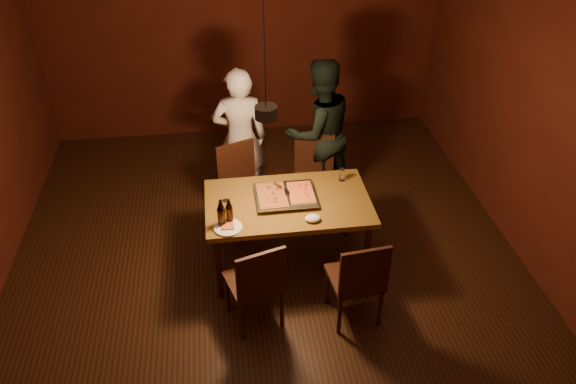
{
  "coord_description": "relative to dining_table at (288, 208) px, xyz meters",
  "views": [
    {
      "loc": [
        -0.36,
        -3.92,
        3.73
      ],
      "look_at": [
        0.2,
        0.18,
        0.85
      ],
      "focal_mm": 35.0,
      "sensor_mm": 36.0,
      "label": 1
    }
  ],
  "objects": [
    {
      "name": "napkin",
      "position": [
        0.17,
        -0.32,
        0.1
      ],
      "size": [
        0.14,
        0.11,
        0.06
      ],
      "primitive_type": "ellipsoid",
      "color": "white",
      "rests_on": "dining_table"
    },
    {
      "name": "beer_bottle_b",
      "position": [
        -0.54,
        -0.24,
        0.19
      ],
      "size": [
        0.06,
        0.06,
        0.24
      ],
      "color": "black",
      "rests_on": "dining_table"
    },
    {
      "name": "pendant_lamp",
      "position": [
        -0.2,
        -0.18,
        1.08
      ],
      "size": [
        0.18,
        0.18,
        1.1
      ],
      "color": "black",
      "rests_on": "ceiling"
    },
    {
      "name": "pizza_tray",
      "position": [
        -0.02,
        0.03,
        0.1
      ],
      "size": [
        0.59,
        0.49,
        0.05
      ],
      "primitive_type": "cube",
      "rotation": [
        0.0,
        0.0,
        -0.08
      ],
      "color": "silver",
      "rests_on": "dining_table"
    },
    {
      "name": "chair_far_right",
      "position": [
        0.39,
        0.84,
        -0.14
      ],
      "size": [
        0.5,
        0.5,
        0.49
      ],
      "rotation": [
        0.0,
        0.0,
        2.94
      ],
      "color": "#38190F",
      "rests_on": "floor"
    },
    {
      "name": "beer_bottle_a",
      "position": [
        -0.61,
        -0.28,
        0.21
      ],
      "size": [
        0.07,
        0.07,
        0.27
      ],
      "color": "black",
      "rests_on": "dining_table"
    },
    {
      "name": "water_glass_right",
      "position": [
        0.56,
        0.27,
        0.14
      ],
      "size": [
        0.06,
        0.06,
        0.13
      ],
      "primitive_type": "cylinder",
      "color": "silver",
      "rests_on": "dining_table"
    },
    {
      "name": "chair_near_right",
      "position": [
        0.48,
        -0.82,
        -0.14
      ],
      "size": [
        0.46,
        0.46,
        0.49
      ],
      "rotation": [
        0.0,
        0.0,
        0.11
      ],
      "color": "#38190F",
      "rests_on": "floor"
    },
    {
      "name": "diner_white",
      "position": [
        -0.36,
        1.16,
        0.11
      ],
      "size": [
        0.58,
        0.39,
        1.58
      ],
      "primitive_type": "imported",
      "rotation": [
        0.0,
        0.0,
        3.13
      ],
      "color": "silver",
      "rests_on": "floor"
    },
    {
      "name": "dining_table",
      "position": [
        0.0,
        0.0,
        0.0
      ],
      "size": [
        1.5,
        0.9,
        0.75
      ],
      "color": "brown",
      "rests_on": "floor"
    },
    {
      "name": "pizza_cheese",
      "position": [
        0.13,
        0.04,
        0.13
      ],
      "size": [
        0.23,
        0.36,
        0.02
      ],
      "primitive_type": "cube",
      "rotation": [
        0.0,
        0.0,
        0.0
      ],
      "color": "gold",
      "rests_on": "pizza_tray"
    },
    {
      "name": "spatula",
      "position": [
        -0.03,
        0.05,
        0.14
      ],
      "size": [
        0.18,
        0.26,
        0.04
      ],
      "primitive_type": null,
      "rotation": [
        0.0,
        0.0,
        0.44
      ],
      "color": "silver",
      "rests_on": "pizza_tray"
    },
    {
      "name": "water_glass_left",
      "position": [
        -0.56,
        -0.07,
        0.13
      ],
      "size": [
        0.07,
        0.07,
        0.11
      ],
      "primitive_type": "cylinder",
      "color": "silver",
      "rests_on": "dining_table"
    },
    {
      "name": "room_shell",
      "position": [
        -0.2,
        -0.18,
        0.72
      ],
      "size": [
        6.0,
        6.0,
        6.0
      ],
      "color": "#391E0F",
      "rests_on": "ground"
    },
    {
      "name": "diner_dark",
      "position": [
        0.49,
        1.12,
        0.14
      ],
      "size": [
        0.95,
        0.84,
        1.64
      ],
      "primitive_type": "imported",
      "rotation": [
        0.0,
        0.0,
        3.47
      ],
      "color": "black",
      "rests_on": "floor"
    },
    {
      "name": "pizza_meat",
      "position": [
        -0.14,
        0.03,
        0.13
      ],
      "size": [
        0.26,
        0.41,
        0.02
      ],
      "primitive_type": "cube",
      "rotation": [
        0.0,
        0.0,
        0.02
      ],
      "color": "maroon",
      "rests_on": "pizza_tray"
    },
    {
      "name": "chair_far_left",
      "position": [
        -0.39,
        0.77,
        -0.14
      ],
      "size": [
        0.54,
        0.54,
        0.49
      ],
      "rotation": [
        0.0,
        0.0,
        3.51
      ],
      "color": "#38190F",
      "rests_on": "floor"
    },
    {
      "name": "chair_near_left",
      "position": [
        -0.36,
        -0.75,
        -0.14
      ],
      "size": [
        0.52,
        0.52,
        0.49
      ],
      "rotation": [
        0.0,
        0.0,
        0.29
      ],
      "color": "#38190F",
      "rests_on": "floor"
    },
    {
      "name": "plate_slice",
      "position": [
        -0.56,
        -0.33,
        0.08
      ],
      "size": [
        0.24,
        0.24,
        0.03
      ],
      "color": "white",
      "rests_on": "dining_table"
    }
  ]
}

